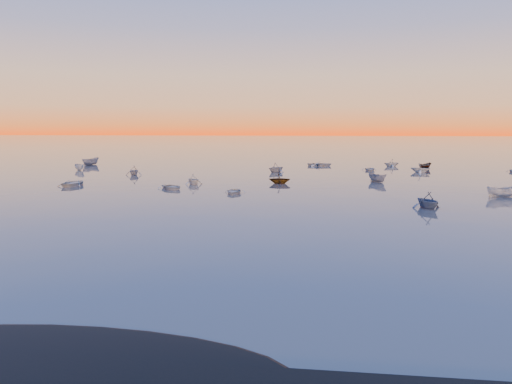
# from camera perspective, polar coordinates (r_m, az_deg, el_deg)

# --- Properties ---
(ground) EXTENTS (600.00, 600.00, 0.00)m
(ground) POSITION_cam_1_polar(r_m,az_deg,el_deg) (118.30, 5.73, 3.74)
(ground) COLOR #685F57
(ground) RESTS_ON ground
(mud_lobes) EXTENTS (140.00, 6.00, 0.07)m
(mud_lobes) POSITION_cam_1_polar(r_m,az_deg,el_deg) (18.96, -3.59, -16.41)
(mud_lobes) COLOR black
(mud_lobes) RESTS_ON ground
(moored_fleet) EXTENTS (124.00, 58.00, 1.20)m
(moored_fleet) POSITION_cam_1_polar(r_m,az_deg,el_deg) (71.50, 4.63, 1.30)
(moored_fleet) COLOR silver
(moored_fleet) RESTS_ON ground
(boat_near_left) EXTENTS (3.80, 3.71, 0.94)m
(boat_near_left) POSITION_cam_1_polar(r_m,az_deg,el_deg) (62.54, -9.59, 0.33)
(boat_near_left) COLOR silver
(boat_near_left) RESTS_ON ground
(boat_near_center) EXTENTS (2.06, 3.90, 1.29)m
(boat_near_center) POSITION_cam_1_polar(r_m,az_deg,el_deg) (61.03, 26.40, -0.52)
(boat_near_center) COLOR silver
(boat_near_center) RESTS_ON ground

